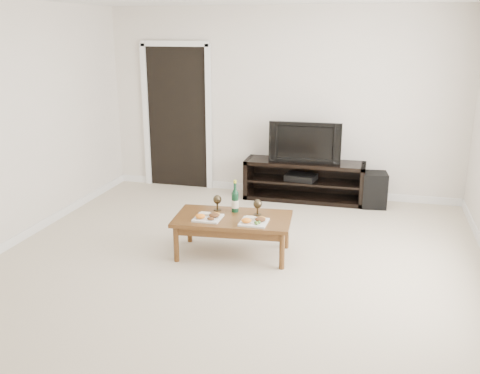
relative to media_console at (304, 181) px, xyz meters
name	(u,v)px	position (x,y,z in m)	size (l,w,h in m)	color
floor	(230,273)	(-0.38, -2.50, -0.28)	(5.50, 5.50, 0.00)	beige
back_wall	(282,103)	(-0.38, 0.27, 1.02)	(5.00, 0.04, 2.60)	silver
doorway	(177,118)	(-1.93, 0.24, 0.75)	(0.90, 0.02, 2.05)	black
media_console	(304,181)	(0.00, 0.00, 0.00)	(1.64, 0.45, 0.55)	black
television	(306,141)	(0.00, 0.00, 0.55)	(0.97, 0.13, 0.56)	black
av_receiver	(301,177)	(-0.04, -0.01, 0.05)	(0.40, 0.30, 0.08)	black
subwoofer	(374,190)	(0.95, -0.07, -0.04)	(0.31, 0.31, 0.47)	black
coffee_table	(233,236)	(-0.46, -2.06, -0.07)	(1.20, 0.66, 0.42)	brown
plate_left	(208,216)	(-0.70, -2.17, 0.18)	(0.27, 0.27, 0.07)	white
plate_right	(254,220)	(-0.21, -2.18, 0.18)	(0.27, 0.27, 0.07)	white
wine_bottle	(235,196)	(-0.49, -1.89, 0.32)	(0.07, 0.07, 0.35)	#0E361F
goblet_left	(217,203)	(-0.68, -1.89, 0.23)	(0.09, 0.09, 0.17)	#3A301F
goblet_right	(258,207)	(-0.23, -1.93, 0.23)	(0.09, 0.09, 0.17)	#3A301F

